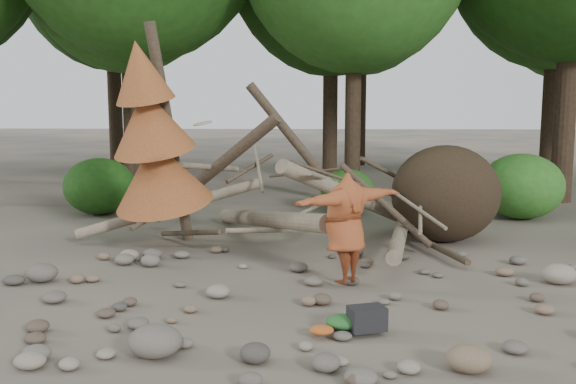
{
  "coord_description": "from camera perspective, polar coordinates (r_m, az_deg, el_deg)",
  "views": [
    {
      "loc": [
        -0.09,
        -8.69,
        2.83
      ],
      "look_at": [
        -0.49,
        1.5,
        1.4
      ],
      "focal_mm": 40.0,
      "sensor_mm": 36.0,
      "label": 1
    }
  ],
  "objects": [
    {
      "name": "dead_conifer",
      "position": [
        12.46,
        -11.84,
        4.5
      ],
      "size": [
        2.06,
        2.16,
        4.35
      ],
      "color": "#4C3F30",
      "rests_on": "ground"
    },
    {
      "name": "boulder_mid_left",
      "position": [
        10.97,
        -21.05,
        -6.7
      ],
      "size": [
        0.5,
        0.45,
        0.3
      ],
      "primitive_type": "ellipsoid",
      "color": "#605851",
      "rests_on": "ground"
    },
    {
      "name": "deadfall_pile",
      "position": [
        13.24,
        11.4,
        -0.34
      ],
      "size": [
        8.55,
        5.24,
        3.3
      ],
      "color": "#332619",
      "rests_on": "ground"
    },
    {
      "name": "boulder_mid_right",
      "position": [
        11.0,
        22.96,
        -6.72
      ],
      "size": [
        0.53,
        0.48,
        0.32
      ],
      "primitive_type": "ellipsoid",
      "color": "gray",
      "rests_on": "ground"
    },
    {
      "name": "cloth_green",
      "position": [
        8.14,
        5.0,
        -11.76
      ],
      "size": [
        0.46,
        0.39,
        0.17
      ],
      "primitive_type": "ellipsoid",
      "color": "#255C27",
      "rests_on": "ground"
    },
    {
      "name": "cloth_orange",
      "position": [
        7.94,
        2.99,
        -12.49
      ],
      "size": [
        0.3,
        0.25,
        0.11
      ],
      "primitive_type": "ellipsoid",
      "color": "#AF501E",
      "rests_on": "ground"
    },
    {
      "name": "boulder_front_right",
      "position": [
        7.26,
        15.79,
        -14.06
      ],
      "size": [
        0.48,
        0.44,
        0.29
      ],
      "primitive_type": "ellipsoid",
      "color": "#7B644C",
      "rests_on": "ground"
    },
    {
      "name": "frisbee_thrower",
      "position": [
        9.81,
        5.13,
        -3.19
      ],
      "size": [
        3.4,
        1.76,
        2.48
      ],
      "color": "#944321",
      "rests_on": "ground"
    },
    {
      "name": "bush_mid",
      "position": [
        16.67,
        5.3,
        0.12
      ],
      "size": [
        1.4,
        1.4,
        1.12
      ],
      "primitive_type": "ellipsoid",
      "color": "#29631C",
      "rests_on": "ground"
    },
    {
      "name": "backpack",
      "position": [
        8.08,
        7.02,
        -11.49
      ],
      "size": [
        0.51,
        0.41,
        0.29
      ],
      "primitive_type": "cube",
      "rotation": [
        0.0,
        0.0,
        0.32
      ],
      "color": "black",
      "rests_on": "ground"
    },
    {
      "name": "ground",
      "position": [
        9.14,
        2.74,
        -10.06
      ],
      "size": [
        120.0,
        120.0,
        0.0
      ],
      "primitive_type": "plane",
      "color": "#514C44",
      "rests_on": "ground"
    },
    {
      "name": "bush_left",
      "position": [
        16.92,
        -16.4,
        0.49
      ],
      "size": [
        1.8,
        1.8,
        1.44
      ],
      "primitive_type": "ellipsoid",
      "color": "#1F4E14",
      "rests_on": "ground"
    },
    {
      "name": "bush_right",
      "position": [
        16.62,
        20.07,
        0.48
      ],
      "size": [
        2.0,
        2.0,
        1.6
      ],
      "primitive_type": "ellipsoid",
      "color": "#347624",
      "rests_on": "ground"
    },
    {
      "name": "boulder_front_left",
      "position": [
        7.51,
        -11.73,
        -12.84
      ],
      "size": [
        0.61,
        0.55,
        0.37
      ],
      "primitive_type": "ellipsoid",
      "color": "#675F56",
      "rests_on": "ground"
    }
  ]
}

